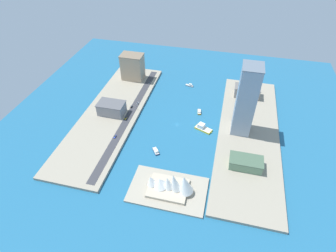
# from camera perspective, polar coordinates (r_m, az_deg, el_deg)

# --- Properties ---
(ground_plane) EXTENTS (440.00, 440.00, 0.00)m
(ground_plane) POSITION_cam_1_polar(r_m,az_deg,el_deg) (341.24, 1.93, 0.39)
(ground_plane) COLOR #23668E
(quay_west) EXTENTS (70.00, 240.00, 3.22)m
(quay_west) POSITION_cam_1_polar(r_m,az_deg,el_deg) (338.30, 16.47, -1.67)
(quay_west) COLOR #9E937F
(quay_west) RESTS_ON ground_plane
(quay_east) EXTENTS (70.00, 240.00, 3.22)m
(quay_east) POSITION_cam_1_polar(r_m,az_deg,el_deg) (363.48, -11.58, 2.68)
(quay_east) COLOR #9E937F
(quay_east) RESTS_ON ground_plane
(peninsula_point) EXTENTS (74.46, 45.53, 2.00)m
(peninsula_point) POSITION_cam_1_polar(r_m,az_deg,el_deg) (271.46, -0.01, -13.19)
(peninsula_point) COLOR #A89E89
(peninsula_point) RESTS_ON ground_plane
(road_strip) EXTENTS (9.23, 228.00, 0.15)m
(road_strip) POSITION_cam_1_polar(r_m,az_deg,el_deg) (353.92, -8.00, 2.35)
(road_strip) COLOR #38383D
(road_strip) RESTS_ON quay_east
(water_taxi_orange) EXTENTS (5.82, 12.38, 3.58)m
(water_taxi_orange) POSITION_cam_1_polar(r_m,az_deg,el_deg) (361.10, 6.57, 3.00)
(water_taxi_orange) COLOR orange
(water_taxi_orange) RESTS_ON ground_plane
(patrol_launch_navy) EXTENTS (10.56, 12.55, 4.01)m
(patrol_launch_navy) POSITION_cam_1_polar(r_m,az_deg,el_deg) (305.05, -2.53, -5.25)
(patrol_launch_navy) COLOR #1E284C
(patrol_launch_navy) RESTS_ON ground_plane
(yacht_sleek_gray) EXTENTS (12.93, 5.62, 4.38)m
(yacht_sleek_gray) POSITION_cam_1_polar(r_m,az_deg,el_deg) (413.12, 4.53, 8.49)
(yacht_sleek_gray) COLOR #999EA3
(yacht_sleek_gray) RESTS_ON ground_plane
(ferry_yellow_fast) EXTENTS (22.51, 16.02, 7.39)m
(ferry_yellow_fast) POSITION_cam_1_polar(r_m,az_deg,el_deg) (334.65, 7.27, -0.35)
(ferry_yellow_fast) COLOR yellow
(ferry_yellow_fast) RESTS_ON ground_plane
(tower_tall_glass) EXTENTS (21.92, 25.68, 84.94)m
(tower_tall_glass) POSITION_cam_1_polar(r_m,az_deg,el_deg) (314.26, 16.00, 5.14)
(tower_tall_glass) COLOR #8C9EB2
(tower_tall_glass) RESTS_ON quay_west
(warehouse_low_gray) EXTENTS (33.89, 21.79, 15.57)m
(warehouse_low_gray) POSITION_cam_1_polar(r_m,az_deg,el_deg) (356.18, -11.73, 3.68)
(warehouse_low_gray) COLOR gray
(warehouse_low_gray) RESTS_ON quay_east
(terminal_long_green) EXTENTS (34.23, 18.93, 10.78)m
(terminal_long_green) POSITION_cam_1_polar(r_m,az_deg,el_deg) (294.32, 15.96, -7.41)
(terminal_long_green) COLOR slate
(terminal_long_green) RESTS_ON quay_west
(apartment_midrise_tan) EXTENTS (32.71, 22.82, 38.59)m
(apartment_midrise_tan) POSITION_cam_1_polar(r_m,az_deg,el_deg) (420.25, -7.41, 12.19)
(apartment_midrise_tan) COLOR tan
(apartment_midrise_tan) RESTS_ON quay_east
(carpark_squat_concrete) EXTENTS (34.91, 19.24, 14.29)m
(carpark_squat_concrete) POSITION_cam_1_polar(r_m,az_deg,el_deg) (397.24, 16.21, 6.97)
(carpark_squat_concrete) COLOR gray
(carpark_squat_concrete) RESTS_ON quay_west
(hatchback_blue) EXTENTS (1.84, 4.87, 1.65)m
(hatchback_blue) POSITION_cam_1_polar(r_m,az_deg,el_deg) (323.68, -11.01, -2.17)
(hatchback_blue) COLOR black
(hatchback_blue) RESTS_ON road_strip
(van_white) EXTENTS (2.09, 5.00, 1.66)m
(van_white) POSITION_cam_1_polar(r_m,az_deg,el_deg) (371.55, -6.39, 4.77)
(van_white) COLOR black
(van_white) RESTS_ON road_strip
(suv_black) EXTENTS (2.22, 4.99, 1.55)m
(suv_black) POSITION_cam_1_polar(r_m,az_deg,el_deg) (366.23, -7.65, 4.04)
(suv_black) COLOR black
(suv_black) RESTS_ON road_strip
(taxi_yellow_cab) EXTENTS (1.90, 4.75, 1.58)m
(taxi_yellow_cab) POSITION_cam_1_polar(r_m,az_deg,el_deg) (347.96, -8.83, 1.66)
(taxi_yellow_cab) COLOR black
(taxi_yellow_cab) RESTS_ON road_strip
(sedan_silver) EXTENTS (1.93, 4.74, 1.56)m
(sedan_silver) POSITION_cam_1_polar(r_m,az_deg,el_deg) (413.27, -3.91, 8.97)
(sedan_silver) COLOR black
(sedan_silver) RESTS_ON road_strip
(traffic_light_waterfront) EXTENTS (0.36, 0.36, 6.50)m
(traffic_light_waterfront) POSITION_cam_1_polar(r_m,az_deg,el_deg) (358.37, -6.55, 3.91)
(traffic_light_waterfront) COLOR black
(traffic_light_waterfront) RESTS_ON quay_east
(opera_landmark) EXTENTS (46.76, 29.01, 23.73)m
(opera_landmark) POSITION_cam_1_polar(r_m,az_deg,el_deg) (263.31, 0.74, -12.10)
(opera_landmark) COLOR #BCAD93
(opera_landmark) RESTS_ON peninsula_point
(park_tree_cluster) EXTENTS (7.50, 14.43, 7.24)m
(park_tree_cluster) POSITION_cam_1_polar(r_m,az_deg,el_deg) (336.48, 15.90, -0.32)
(park_tree_cluster) COLOR brown
(park_tree_cluster) RESTS_ON quay_west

